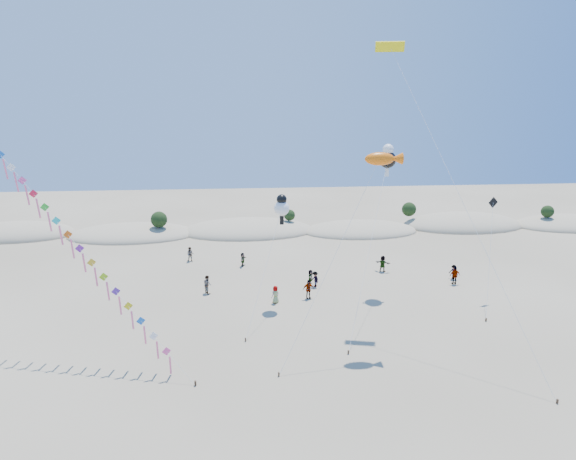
# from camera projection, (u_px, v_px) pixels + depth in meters

# --- Properties ---
(ground) EXTENTS (160.00, 160.00, 0.00)m
(ground) POSITION_uv_depth(u_px,v_px,m) (253.00, 459.00, 25.19)
(ground) COLOR #7E7057
(ground) RESTS_ON ground
(dune_ridge) EXTENTS (145.30, 11.49, 5.57)m
(dune_ridge) POSITION_uv_depth(u_px,v_px,m) (255.00, 231.00, 68.65)
(dune_ridge) COLOR gray
(dune_ridge) RESTS_ON ground
(kite_train) EXTENTS (21.10, 12.91, 21.16)m
(kite_train) POSITION_uv_depth(u_px,v_px,m) (41.00, 203.00, 34.44)
(kite_train) COLOR #3F2D1E
(kite_train) RESTS_ON ground
(fish_kite) EXTENTS (9.53, 6.03, 14.54)m
(fish_kite) POSITION_uv_depth(u_px,v_px,m) (383.00, 159.00, 35.01)
(fish_kite) COLOR #3F2D1E
(fish_kite) RESTS_ON ground
(cartoon_kite_low) EXTENTS (4.16, 8.40, 10.13)m
(cartoon_kite_low) POSITION_uv_depth(u_px,v_px,m) (282.00, 207.00, 42.76)
(cartoon_kite_low) COLOR #3F2D1E
(cartoon_kite_low) RESTS_ON ground
(cartoon_kite_high) EXTENTS (7.17, 14.02, 14.21)m
(cartoon_kite_high) POSITION_uv_depth(u_px,v_px,m) (388.00, 158.00, 45.40)
(cartoon_kite_high) COLOR #3F2D1E
(cartoon_kite_high) RESTS_ON ground
(parafoil_kite) EXTENTS (8.39, 16.47, 22.76)m
(parafoil_kite) POSITION_uv_depth(u_px,v_px,m) (393.00, 53.00, 38.50)
(parafoil_kite) COLOR #3F2D1E
(parafoil_kite) RESTS_ON ground
(dark_kite) EXTENTS (3.26, 6.19, 9.56)m
(dark_kite) POSITION_uv_depth(u_px,v_px,m) (492.00, 228.00, 43.64)
(dark_kite) COLOR #3F2D1E
(dark_kite) RESTS_ON ground
(beachgoers) EXTENTS (29.13, 13.46, 1.87)m
(beachgoers) POSITION_uv_depth(u_px,v_px,m) (316.00, 273.00, 49.81)
(beachgoers) COLOR slate
(beachgoers) RESTS_ON ground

